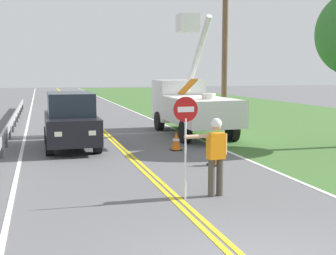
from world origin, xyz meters
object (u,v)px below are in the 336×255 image
Objects in this scene: utility_bucket_truck at (190,104)px; oncoming_suv_nearest at (71,120)px; stop_sign_paddle at (186,125)px; traffic_cone_mid at (176,141)px; utility_pole_near at (225,49)px; flagger_worker at (216,152)px; traffic_cone_lead at (215,155)px.

utility_bucket_truck is 1.48× the size of oncoming_suv_nearest.
stop_sign_paddle reaches higher than traffic_cone_mid.
stop_sign_paddle is 3.33× the size of traffic_cone_mid.
stop_sign_paddle is at bearing -104.83° from traffic_cone_mid.
utility_pole_near is at bearing 51.82° from traffic_cone_mid.
utility_pole_near is (5.67, 11.40, 2.25)m from stop_sign_paddle.
flagger_worker is 0.24× the size of utility_pole_near.
utility_pole_near is at bearing 65.70° from traffic_cone_lead.
oncoming_suv_nearest reaches higher than traffic_cone_mid.
oncoming_suv_nearest is 0.61× the size of utility_pole_near.
utility_bucket_truck is 9.75× the size of traffic_cone_lead.
stop_sign_paddle is 8.16m from oncoming_suv_nearest.
utility_bucket_truck is at bearing 77.84° from traffic_cone_lead.
flagger_worker is 0.78× the size of stop_sign_paddle.
flagger_worker is 12.66m from utility_pole_near.
traffic_cone_lead is (4.07, -4.49, -0.72)m from oncoming_suv_nearest.
oncoming_suv_nearest is (-5.57, -2.47, -0.35)m from utility_bucket_truck.
stop_sign_paddle is 3.33× the size of traffic_cone_lead.
flagger_worker is 10.63m from utility_bucket_truck.
stop_sign_paddle reaches higher than flagger_worker.
utility_pole_near reaches higher than utility_bucket_truck.
oncoming_suv_nearest is 6.59× the size of traffic_cone_mid.
flagger_worker is 2.61× the size of traffic_cone_mid.
stop_sign_paddle is 10.95m from utility_bucket_truck.
traffic_cone_lead is (2.05, 3.40, -1.37)m from stop_sign_paddle.
oncoming_suv_nearest is 6.59× the size of traffic_cone_lead.
flagger_worker is at bearing -111.37° from traffic_cone_lead.
traffic_cone_mid is at bearing -128.18° from utility_pole_near.
stop_sign_paddle is 6.69m from traffic_cone_mid.
utility_bucket_truck reaches higher than traffic_cone_mid.
stop_sign_paddle reaches higher than oncoming_suv_nearest.
utility_bucket_truck is 0.90× the size of utility_pole_near.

